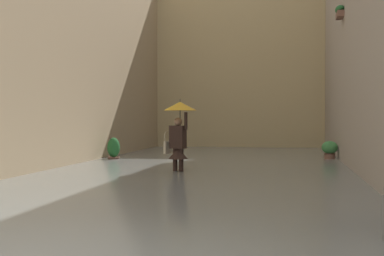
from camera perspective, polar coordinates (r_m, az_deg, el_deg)
ground_plane at (r=15.03m, az=1.40°, el=-4.88°), size 60.00×60.00×0.00m
flood_water at (r=15.02m, az=1.40°, el=-4.49°), size 8.60×26.53×0.20m
building_facade_far at (r=26.15m, az=5.18°, el=6.44°), size 11.40×1.80×8.02m
person_wading at (r=13.67m, az=-1.40°, el=0.08°), size 0.85×0.84×2.04m
potted_plant_mid_right at (r=18.02m, az=-8.30°, el=-2.42°), size 0.42×0.42×0.91m
potted_plant_mid_left at (r=18.39m, az=14.37°, el=-2.36°), size 0.53×0.53×0.79m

